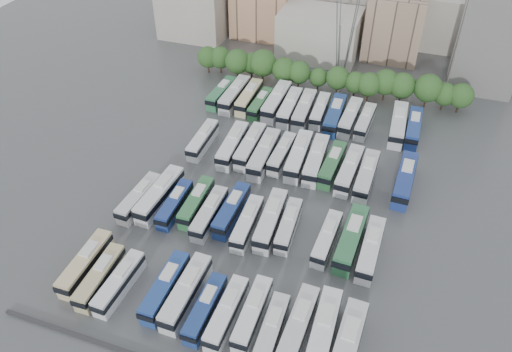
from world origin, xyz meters
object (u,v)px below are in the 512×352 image
(bus_r0_s2, at_px, (119,283))
(bus_r3_s10, at_px, (365,121))
(bus_r0_s0, at_px, (86,263))
(bus_r1_s5, at_px, (232,210))
(bus_r0_s8, at_px, (252,313))
(bus_r1_s1, at_px, (160,195))
(bus_r2_s3, at_px, (233,145))
(bus_r0_s6, at_px, (205,308))
(bus_r1_s0, at_px, (139,198))
(bus_r2_s1, at_px, (203,140))
(bus_r3_s5, at_px, (290,107))
(bus_r3_s12, at_px, (398,124))
(bus_r0_s10, at_px, (298,326))
(bus_r1_s4, at_px, (209,213))
(apartment_tower, at_px, (493,32))
(bus_r2_s9, at_px, (332,164))
(bus_r3_s4, at_px, (277,101))
(bus_r0_s9, at_px, (271,332))
(bus_r0_s11, at_px, (323,332))
(bus_r3_s2, at_px, (249,97))
(bus_r0_s5, at_px, (186,292))
(bus_r3_s13, at_px, (413,127))
(bus_r2_s4, at_px, (250,146))
(bus_r3_s3, at_px, (260,104))
(bus_r2_s8, at_px, (316,160))
(bus_r0_s7, at_px, (227,313))
(bus_r0_s12, at_px, (346,348))
(bus_r3_s7, at_px, (320,110))
(bus_r3_s9, at_px, (350,117))
(bus_r0_s1, at_px, (100,277))
(bus_r3_s0, at_px, (222,93))
(bus_r3_s8, at_px, (335,115))
(bus_r2_s10, at_px, (349,170))
(bus_r3_s6, at_px, (304,109))
(bus_r1_s11, at_px, (351,238))
(bus_r1_s2, at_px, (175,204))
(bus_r1_s10, at_px, (327,238))
(bus_r0_s4, at_px, (166,287))
(bus_r2_s7, at_px, (299,156))
(bus_r1_s3, at_px, (196,202))
(bus_r1_s8, at_px, (288,225))
(bus_r1_s7, at_px, (271,220))
(bus_r2_s6, at_px, (282,153))
(electricity_pylon, at_px, (349,3))
(bus_r1_s12, at_px, (371,249))

(bus_r0_s2, xyz_separation_m, bus_r3_s10, (26.41, 54.12, 0.04))
(bus_r0_s0, distance_m, bus_r1_s5, 24.39)
(bus_r0_s8, bearing_deg, bus_r1_s1, 142.69)
(bus_r0_s8, xyz_separation_m, bus_r2_s3, (-16.61, 35.26, 0.24))
(bus_r0_s6, bearing_deg, bus_r1_s1, 132.22)
(bus_r1_s0, distance_m, bus_r2_s1, 19.83)
(bus_r3_s5, relative_size, bus_r3_s12, 0.94)
(bus_r0_s10, relative_size, bus_r1_s4, 1.08)
(apartment_tower, height_order, bus_r0_s10, apartment_tower)
(bus_r2_s9, bearing_deg, bus_r1_s0, -142.80)
(bus_r0_s2, bearing_deg, bus_r3_s4, 85.02)
(bus_r0_s9, height_order, bus_r0_s11, bus_r0_s11)
(bus_r0_s6, xyz_separation_m, bus_r3_s2, (-13.43, 55.13, 0.23))
(bus_r0_s5, height_order, bus_r3_s13, bus_r0_s5)
(bus_r0_s8, distance_m, bus_r3_s4, 55.40)
(bus_r2_s4, xyz_separation_m, bus_r3_s3, (-3.39, 16.11, -0.29))
(bus_r2_s8, bearing_deg, bus_r0_s5, -107.89)
(bus_r0_s7, xyz_separation_m, bus_r3_s5, (-6.63, 53.65, 0.23))
(bus_r0_s12, relative_size, bus_r3_s7, 1.18)
(bus_r0_s8, distance_m, bus_r3_s9, 53.04)
(bus_r1_s1, xyz_separation_m, bus_r3_s2, (3.36, 36.37, -0.12))
(bus_r0_s6, relative_size, bus_r0_s9, 0.97)
(apartment_tower, xyz_separation_m, bus_r3_s7, (-32.50, -27.18, -11.24))
(bus_r0_s1, height_order, bus_r3_s0, bus_r3_s0)
(bus_r3_s8, bearing_deg, bus_r0_s6, -98.14)
(bus_r2_s10, height_order, bus_r3_s5, bus_r3_s5)
(bus_r0_s10, relative_size, bus_r3_s6, 0.94)
(bus_r1_s5, distance_m, bus_r1_s11, 20.22)
(bus_r2_s3, bearing_deg, bus_r2_s9, -0.82)
(bus_r1_s2, relative_size, bus_r1_s11, 0.81)
(bus_r1_s10, distance_m, bus_r3_s6, 37.82)
(bus_r0_s12, xyz_separation_m, bus_r1_s0, (-39.46, 16.95, -0.32))
(bus_r0_s6, xyz_separation_m, bus_r2_s10, (12.95, 36.44, 0.28))
(bus_r0_s4, xyz_separation_m, bus_r2_s4, (-0.07, 36.15, 0.14))
(bus_r1_s0, bearing_deg, bus_r2_s10, 33.46)
(bus_r0_s4, distance_m, bus_r2_s7, 37.41)
(bus_r1_s11, height_order, bus_r3_s10, bus_r1_s11)
(bus_r2_s7, relative_size, bus_r2_s9, 1.10)
(bus_r0_s1, xyz_separation_m, bus_r1_s3, (6.57, 19.38, 0.01))
(bus_r1_s8, bearing_deg, bus_r0_s11, -63.76)
(apartment_tower, distance_m, bus_r1_s7, 71.67)
(bus_r3_s13, bearing_deg, bus_r1_s5, -127.54)
(bus_r1_s5, bearing_deg, bus_r1_s0, -170.63)
(bus_r0_s6, relative_size, bus_r3_s0, 0.92)
(bus_r3_s10, bearing_deg, bus_r1_s0, -128.59)
(bus_r1_s2, height_order, bus_r1_s3, bus_r1_s3)
(bus_r0_s12, relative_size, bus_r3_s12, 0.99)
(bus_r0_s9, bearing_deg, bus_r2_s6, 103.42)
(electricity_pylon, height_order, bus_r1_s12, electricity_pylon)
(bus_r0_s5, distance_m, bus_r2_s8, 37.27)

